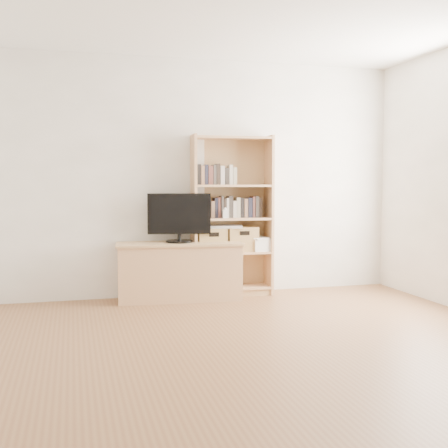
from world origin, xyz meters
name	(u,v)px	position (x,y,z in m)	size (l,w,h in m)	color
floor	(283,362)	(0.00, 0.00, 0.00)	(4.50, 5.00, 0.01)	brown
back_wall	(202,178)	(0.00, 2.50, 1.30)	(4.50, 0.02, 2.60)	beige
tv_stand	(179,272)	(-0.31, 2.26, 0.30)	(1.29, 0.48, 0.59)	tan
bookshelf	(232,216)	(0.30, 2.34, 0.88)	(0.88, 0.31, 1.77)	tan
television	(179,218)	(-0.31, 2.26, 0.88)	(0.67, 0.05, 0.52)	black
books_row_mid	(231,207)	(0.30, 2.36, 0.98)	(0.87, 0.17, 0.23)	#312D28
books_row_upper	(214,176)	(0.11, 2.37, 1.32)	(0.35, 0.13, 0.19)	#312D28
baby_monitor	(225,214)	(0.20, 2.25, 0.91)	(0.05, 0.03, 0.09)	white
basket_left	(211,240)	(0.07, 2.35, 0.62)	(0.32, 0.26, 0.26)	#A4784A
basket_right	(241,239)	(0.41, 2.33, 0.63)	(0.33, 0.27, 0.27)	#A4784A
laptop	(226,226)	(0.23, 2.34, 0.77)	(0.36, 0.25, 0.03)	white
magazine_stack	(258,245)	(0.61, 2.32, 0.56)	(0.19, 0.28, 0.13)	beige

